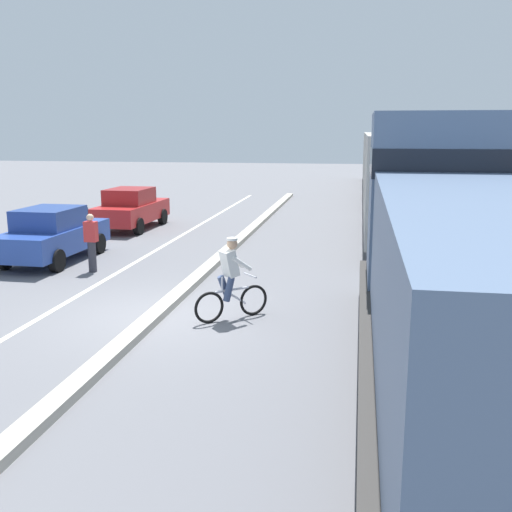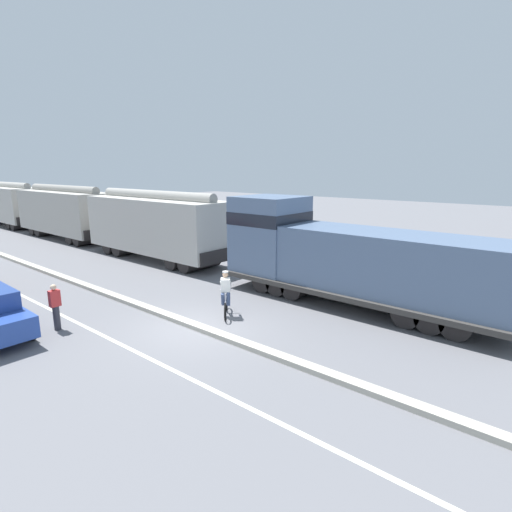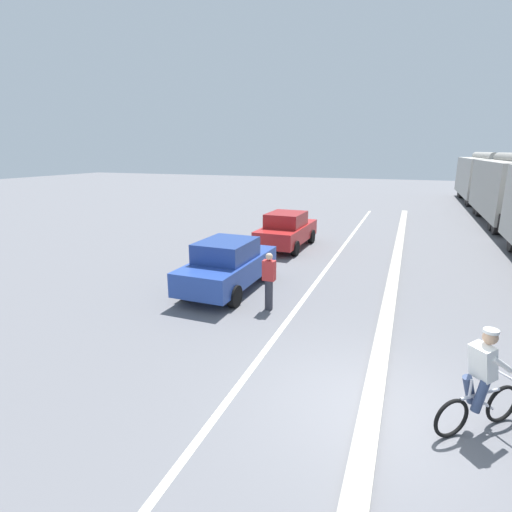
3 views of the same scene
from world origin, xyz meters
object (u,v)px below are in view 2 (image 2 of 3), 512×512
at_px(hopper_car_lead, 156,226).
at_px(pedestrian_by_cars, 55,306).
at_px(locomotive, 338,259).
at_px(hopper_car_middle, 65,212).
at_px(hopper_car_trailing, 9,204).
at_px(cyclist, 226,295).

xyz_separation_m(hopper_car_lead, pedestrian_by_cars, (-8.85, -6.23, -1.23)).
height_order(locomotive, pedestrian_by_cars, locomotive).
relative_size(hopper_car_middle, pedestrian_by_cars, 6.54).
distance_m(hopper_car_trailing, pedestrian_by_cars, 30.75).
bearing_deg(hopper_car_lead, locomotive, -90.00).
height_order(locomotive, hopper_car_lead, locomotive).
distance_m(hopper_car_middle, pedestrian_by_cars, 19.94).
height_order(hopper_car_middle, pedestrian_by_cars, hopper_car_middle).
height_order(hopper_car_lead, pedestrian_by_cars, hopper_car_lead).
xyz_separation_m(locomotive, hopper_car_trailing, (0.00, 35.36, 0.28)).
bearing_deg(cyclist, hopper_car_trailing, 82.80).
height_order(hopper_car_lead, hopper_car_middle, same).
bearing_deg(hopper_car_lead, hopper_car_middle, 90.00).
bearing_deg(hopper_car_middle, pedestrian_by_cars, -116.40).
bearing_deg(locomotive, hopper_car_trailing, 90.00).
relative_size(hopper_car_lead, hopper_car_trailing, 1.00).
height_order(hopper_car_trailing, pedestrian_by_cars, hopper_car_trailing).
distance_m(hopper_car_trailing, cyclist, 33.23).
bearing_deg(pedestrian_by_cars, hopper_car_middle, 63.60).
xyz_separation_m(locomotive, cyclist, (-4.16, 2.41, -0.98)).
xyz_separation_m(locomotive, hopper_car_lead, (0.00, 12.16, 0.28)).
relative_size(hopper_car_lead, hopper_car_middle, 1.00).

